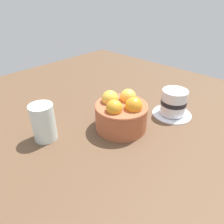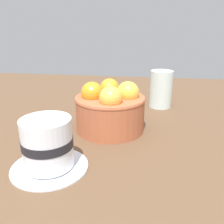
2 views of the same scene
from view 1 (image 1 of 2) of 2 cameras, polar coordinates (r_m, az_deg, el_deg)
The scene contains 4 objects.
ground_plane at distance 62.70cm, azimuth 2.36°, elevation -5.77°, with size 132.77×115.51×4.48cm, color brown.
terracotta_bowl at distance 58.77cm, azimuth 2.52°, elevation -0.22°, with size 14.77×14.77×10.61cm.
coffee_cup at distance 68.04cm, azimuth 16.29°, elevation 2.22°, with size 12.18×12.18×8.39cm.
water_glass at distance 57.17cm, azimuth -18.07°, elevation -2.67°, with size 6.12×6.12×10.04cm, color silver.
Camera 1 is at (32.44, -38.40, 35.24)cm, focal length 33.74 mm.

